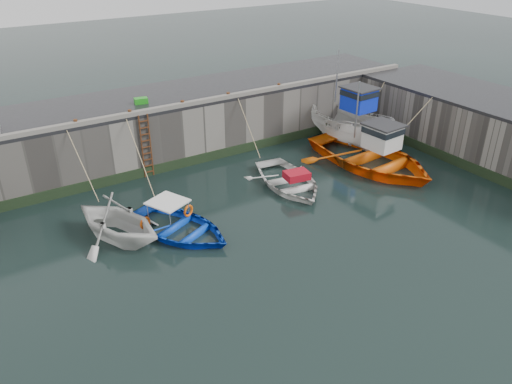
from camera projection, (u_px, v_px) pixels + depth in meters
ground at (301, 262)px, 18.43m from camera, size 120.00×120.00×0.00m
quay_back at (164, 125)px, 27.08m from camera, size 30.00×5.00×3.00m
quay_right at (493, 130)px, 26.47m from camera, size 5.00×15.00×3.00m
road_back at (161, 97)px, 26.34m from camera, size 30.00×5.00×0.16m
road_right at (499, 101)px, 25.73m from camera, size 5.00×15.00×0.16m
kerb_back at (180, 105)px, 24.50m from camera, size 30.00×0.30×0.20m
algae_back at (185, 162)px, 25.76m from camera, size 30.00×0.08×0.50m
algae_right at (457, 162)px, 25.85m from camera, size 0.08×15.00×0.50m
ladder at (146, 147)px, 24.16m from camera, size 0.51×0.08×3.20m
boat_near_white at (120, 238)px, 19.87m from camera, size 5.12×5.40×2.25m
boat_near_white_rope at (93, 201)px, 22.61m from camera, size 0.04×3.49×3.10m
boat_near_blue at (179, 233)px, 20.25m from camera, size 5.07×5.76×0.99m
boat_near_blue_rope at (143, 193)px, 23.32m from camera, size 0.04×4.12×3.10m
boat_near_navy at (288, 185)px, 24.00m from camera, size 4.20×5.37×1.02m
boat_near_navy_rope at (249, 160)px, 26.66m from camera, size 0.04×3.35×3.10m
boat_far_white at (349, 125)px, 28.37m from camera, size 2.81×6.50×5.45m
boat_far_orange at (371, 157)px, 25.77m from camera, size 5.91×7.82×4.53m
fish_crate at (141, 101)px, 25.01m from camera, size 0.71×0.49×0.28m
bollard_a at (76, 122)px, 22.19m from camera, size 0.18×0.18×0.28m
bollard_b at (130, 113)px, 23.38m from camera, size 0.18×0.18×0.28m
bollard_c at (182, 103)px, 24.65m from camera, size 0.18×0.18×0.28m
bollard_d at (228, 95)px, 25.88m from camera, size 0.18×0.18×0.28m
bollard_e at (279, 86)px, 27.40m from camera, size 0.18×0.18×0.28m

